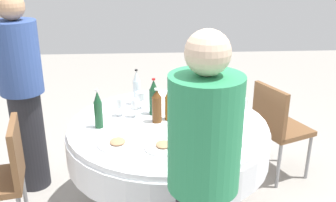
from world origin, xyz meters
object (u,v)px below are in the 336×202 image
(dining_table, at_px, (168,141))
(plate_far, at_px, (118,143))
(wine_glass_east, at_px, (141,96))
(plate_mid, at_px, (195,122))
(chair_right, at_px, (277,124))
(wine_glass_front, at_px, (135,105))
(wine_glass_right, at_px, (121,104))
(person_west, at_px, (23,92))
(chair_front, at_px, (3,172))
(wine_glass_inner, at_px, (242,104))
(bottle_brown_near, at_px, (157,106))
(bottle_dark_green_east, at_px, (154,98))
(bottle_clear_front, at_px, (137,88))
(plate_left, at_px, (163,146))
(bottle_dark_green_inner, at_px, (203,83))
(bottle_dark_green_west, at_px, (98,110))
(plate_south, at_px, (200,105))
(bottle_amber_outer, at_px, (169,104))

(dining_table, relative_size, plate_far, 5.80)
(dining_table, bearing_deg, wine_glass_east, -145.31)
(plate_mid, relative_size, chair_right, 0.28)
(wine_glass_front, bearing_deg, wine_glass_right, -103.57)
(person_west, bearing_deg, chair_front, -160.09)
(wine_glass_right, bearing_deg, wine_glass_inner, 87.19)
(bottle_brown_near, height_order, person_west, person_west)
(bottle_brown_near, bearing_deg, person_west, -108.98)
(bottle_dark_green_east, xyz_separation_m, bottle_clear_front, (-0.21, -0.13, 0.00))
(plate_left, xyz_separation_m, chair_front, (-0.13, -1.08, -0.23))
(bottle_dark_green_inner, xyz_separation_m, plate_far, (0.83, -0.67, -0.13))
(bottle_dark_green_inner, height_order, wine_glass_right, bottle_dark_green_inner)
(bottle_dark_green_west, relative_size, plate_mid, 1.19)
(chair_front, bearing_deg, plate_south, -81.16)
(wine_glass_right, relative_size, person_west, 0.09)
(dining_table, xyz_separation_m, plate_mid, (0.01, 0.20, 0.15))
(bottle_dark_green_west, distance_m, person_west, 0.78)
(chair_front, bearing_deg, wine_glass_right, -75.43)
(bottle_dark_green_east, relative_size, person_west, 0.18)
(bottle_brown_near, bearing_deg, wine_glass_east, -155.24)
(dining_table, height_order, bottle_dark_green_east, bottle_dark_green_east)
(person_west, bearing_deg, bottle_dark_green_inner, -66.72)
(bottle_amber_outer, bearing_deg, bottle_dark_green_east, -134.65)
(wine_glass_east, xyz_separation_m, plate_far, (0.61, -0.15, -0.09))
(bottle_clear_front, bearing_deg, bottle_dark_green_west, -31.45)
(wine_glass_right, height_order, chair_right, wine_glass_right)
(wine_glass_east, distance_m, wine_glass_front, 0.17)
(plate_mid, bearing_deg, bottle_clear_front, -132.98)
(bottle_clear_front, relative_size, chair_front, 0.34)
(wine_glass_inner, relative_size, plate_south, 0.65)
(bottle_amber_outer, bearing_deg, plate_south, 131.79)
(wine_glass_front, xyz_separation_m, plate_mid, (0.13, 0.44, -0.09))
(bottle_dark_green_east, height_order, wine_glass_front, bottle_dark_green_east)
(bottle_brown_near, xyz_separation_m, plate_left, (0.41, 0.03, -0.11))
(bottle_dark_green_west, xyz_separation_m, plate_left, (0.34, 0.44, -0.12))
(wine_glass_inner, bearing_deg, bottle_amber_outer, -86.04)
(bottle_dark_green_inner, distance_m, plate_left, 0.97)
(bottle_amber_outer, distance_m, wine_glass_inner, 0.56)
(chair_right, bearing_deg, bottle_brown_near, -92.97)
(bottle_brown_near, distance_m, wine_glass_right, 0.29)
(bottle_dark_green_east, height_order, plate_far, bottle_dark_green_east)
(chair_front, bearing_deg, wine_glass_inner, -90.75)
(bottle_dark_green_inner, distance_m, plate_south, 0.24)
(bottle_dark_green_inner, relative_size, plate_left, 1.21)
(bottle_amber_outer, xyz_separation_m, wine_glass_east, (-0.22, -0.21, -0.02))
(person_west, bearing_deg, bottle_dark_green_east, -82.72)
(dining_table, xyz_separation_m, wine_glass_right, (-0.15, -0.35, 0.25))
(bottle_brown_near, xyz_separation_m, plate_far, (0.35, -0.27, -0.11))
(bottle_dark_green_east, bearing_deg, chair_right, 102.32)
(bottle_dark_green_west, distance_m, bottle_amber_outer, 0.52)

